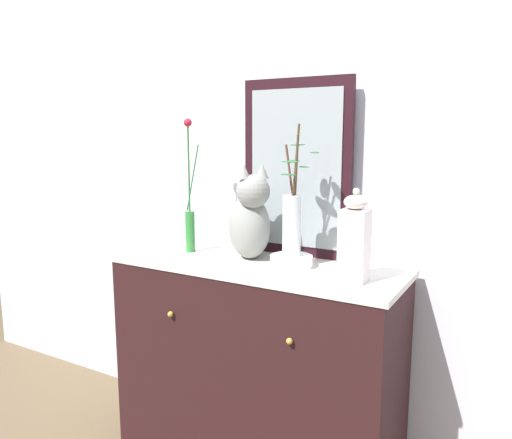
{
  "coord_description": "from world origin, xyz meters",
  "views": [
    {
      "loc": [
        1.0,
        -1.73,
        1.43
      ],
      "look_at": [
        0.0,
        0.0,
        1.09
      ],
      "focal_mm": 34.99,
      "sensor_mm": 36.0,
      "label": 1
    }
  ],
  "objects_px": {
    "bowl_porcelain": "(291,261)",
    "vase_glass_clear": "(292,219)",
    "mirror_leaning": "(296,169)",
    "sideboard": "(256,365)",
    "vase_slim_green": "(190,215)",
    "cat_sitting": "(250,219)",
    "jar_lidded_porcelain": "(355,239)"
  },
  "relations": [
    {
      "from": "cat_sitting",
      "to": "vase_slim_green",
      "type": "distance_m",
      "value": 0.3
    },
    {
      "from": "bowl_porcelain",
      "to": "vase_glass_clear",
      "type": "height_order",
      "value": "vase_glass_clear"
    },
    {
      "from": "mirror_leaning",
      "to": "jar_lidded_porcelain",
      "type": "relative_size",
      "value": 2.24
    },
    {
      "from": "cat_sitting",
      "to": "vase_glass_clear",
      "type": "distance_m",
      "value": 0.22
    },
    {
      "from": "cat_sitting",
      "to": "vase_slim_green",
      "type": "height_order",
      "value": "vase_slim_green"
    },
    {
      "from": "vase_glass_clear",
      "to": "jar_lidded_porcelain",
      "type": "xyz_separation_m",
      "value": [
        0.28,
        -0.07,
        -0.04
      ]
    },
    {
      "from": "cat_sitting",
      "to": "vase_glass_clear",
      "type": "bearing_deg",
      "value": -8.44
    },
    {
      "from": "sideboard",
      "to": "cat_sitting",
      "type": "bearing_deg",
      "value": 141.27
    },
    {
      "from": "sideboard",
      "to": "cat_sitting",
      "type": "relative_size",
      "value": 3.0
    },
    {
      "from": "vase_glass_clear",
      "to": "jar_lidded_porcelain",
      "type": "relative_size",
      "value": 1.54
    },
    {
      "from": "sideboard",
      "to": "vase_glass_clear",
      "type": "distance_m",
      "value": 0.67
    },
    {
      "from": "mirror_leaning",
      "to": "bowl_porcelain",
      "type": "xyz_separation_m",
      "value": [
        0.07,
        -0.19,
        -0.36
      ]
    },
    {
      "from": "mirror_leaning",
      "to": "bowl_porcelain",
      "type": "height_order",
      "value": "mirror_leaning"
    },
    {
      "from": "bowl_porcelain",
      "to": "jar_lidded_porcelain",
      "type": "xyz_separation_m",
      "value": [
        0.28,
        -0.07,
        0.13
      ]
    },
    {
      "from": "mirror_leaning",
      "to": "bowl_porcelain",
      "type": "relative_size",
      "value": 4.44
    },
    {
      "from": "sideboard",
      "to": "bowl_porcelain",
      "type": "height_order",
      "value": "bowl_porcelain"
    },
    {
      "from": "cat_sitting",
      "to": "bowl_porcelain",
      "type": "bearing_deg",
      "value": -8.6
    },
    {
      "from": "vase_glass_clear",
      "to": "vase_slim_green",
      "type": "bearing_deg",
      "value": 179.21
    },
    {
      "from": "sideboard",
      "to": "jar_lidded_porcelain",
      "type": "relative_size",
      "value": 3.63
    },
    {
      "from": "sideboard",
      "to": "cat_sitting",
      "type": "xyz_separation_m",
      "value": [
        -0.05,
        0.04,
        0.63
      ]
    },
    {
      "from": "vase_slim_green",
      "to": "cat_sitting",
      "type": "bearing_deg",
      "value": 4.7
    },
    {
      "from": "sideboard",
      "to": "vase_glass_clear",
      "type": "xyz_separation_m",
      "value": [
        0.16,
        0.01,
        0.65
      ]
    },
    {
      "from": "cat_sitting",
      "to": "vase_slim_green",
      "type": "relative_size",
      "value": 0.69
    },
    {
      "from": "vase_slim_green",
      "to": "vase_glass_clear",
      "type": "relative_size",
      "value": 1.14
    },
    {
      "from": "mirror_leaning",
      "to": "jar_lidded_porcelain",
      "type": "height_order",
      "value": "mirror_leaning"
    },
    {
      "from": "mirror_leaning",
      "to": "vase_slim_green",
      "type": "distance_m",
      "value": 0.52
    },
    {
      "from": "mirror_leaning",
      "to": "vase_glass_clear",
      "type": "distance_m",
      "value": 0.27
    },
    {
      "from": "jar_lidded_porcelain",
      "to": "vase_glass_clear",
      "type": "bearing_deg",
      "value": 166.28
    },
    {
      "from": "vase_slim_green",
      "to": "bowl_porcelain",
      "type": "relative_size",
      "value": 3.47
    },
    {
      "from": "vase_slim_green",
      "to": "bowl_porcelain",
      "type": "bearing_deg",
      "value": -0.83
    },
    {
      "from": "mirror_leaning",
      "to": "vase_slim_green",
      "type": "bearing_deg",
      "value": -157.31
    },
    {
      "from": "mirror_leaning",
      "to": "cat_sitting",
      "type": "xyz_separation_m",
      "value": [
        -0.14,
        -0.16,
        -0.21
      ]
    }
  ]
}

